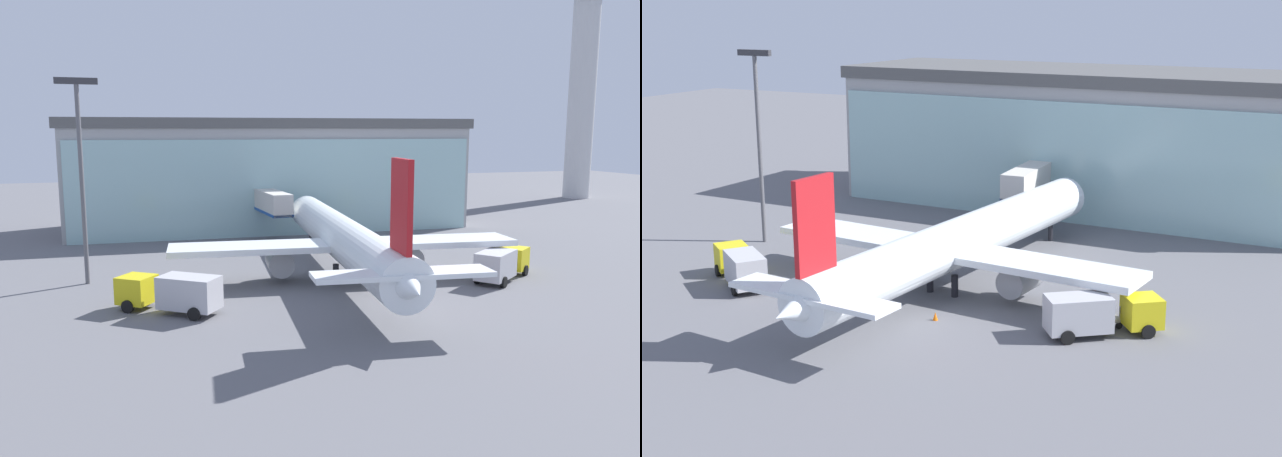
{
  "view_description": "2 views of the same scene",
  "coord_description": "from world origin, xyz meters",
  "views": [
    {
      "loc": [
        -17.31,
        -40.81,
        12.38
      ],
      "look_at": [
        -2.41,
        7.64,
        4.36
      ],
      "focal_mm": 35.0,
      "sensor_mm": 36.0,
      "label": 1
    },
    {
      "loc": [
        27.23,
        -47.58,
        20.32
      ],
      "look_at": [
        -1.17,
        10.8,
        3.68
      ],
      "focal_mm": 50.0,
      "sensor_mm": 36.0,
      "label": 2
    }
  ],
  "objects": [
    {
      "name": "catering_truck",
      "position": [
        -14.83,
        1.66,
        1.47
      ],
      "size": [
        7.17,
        6.12,
        2.65
      ],
      "rotation": [
        0.0,
        0.0,
        2.5
      ],
      "color": "yellow",
      "rests_on": "ground"
    },
    {
      "name": "terminal_building",
      "position": [
        -0.0,
        37.9,
        6.89
      ],
      "size": [
        50.07,
        17.41,
        13.77
      ],
      "rotation": [
        0.0,
        0.0,
        -0.03
      ],
      "color": "#A1A1A1",
      "rests_on": "ground"
    },
    {
      "name": "safety_cone_nose",
      "position": [
        1.58,
        1.15,
        0.28
      ],
      "size": [
        0.36,
        0.36,
        0.55
      ],
      "primitive_type": "cone",
      "color": "orange",
      "rests_on": "ground"
    },
    {
      "name": "control_tower",
      "position": [
        61.79,
        55.18,
        23.65
      ],
      "size": [
        8.24,
        8.24,
        40.92
      ],
      "color": "silver",
      "rests_on": "ground"
    },
    {
      "name": "jet_bridge",
      "position": [
        -2.23,
        28.03,
        4.29
      ],
      "size": [
        2.87,
        11.57,
        5.67
      ],
      "rotation": [
        0.0,
        0.0,
        1.63
      ],
      "color": "beige",
      "rests_on": "ground"
    },
    {
      "name": "airplane",
      "position": [
        -0.23,
        8.14,
        3.29
      ],
      "size": [
        29.05,
        38.57,
        10.73
      ],
      "rotation": [
        0.0,
        0.0,
        1.47
      ],
      "color": "white",
      "rests_on": "ground"
    },
    {
      "name": "fuel_truck",
      "position": [
        12.02,
        3.2,
        1.47
      ],
      "size": [
        7.16,
        6.14,
        2.65
      ],
      "rotation": [
        0.0,
        0.0,
        0.64
      ],
      "color": "yellow",
      "rests_on": "ground"
    },
    {
      "name": "apron_light_mast",
      "position": [
        -20.87,
        12.08,
        9.9
      ],
      "size": [
        3.2,
        0.4,
        16.41
      ],
      "color": "#59595E",
      "rests_on": "ground"
    },
    {
      "name": "safety_cone_wingtip",
      "position": [
        -14.69,
        9.08,
        0.28
      ],
      "size": [
        0.36,
        0.36,
        0.55
      ],
      "primitive_type": "cone",
      "color": "orange",
      "rests_on": "ground"
    },
    {
      "name": "baggage_cart",
      "position": [
        11.57,
        4.57,
        0.5
      ],
      "size": [
        3.08,
        3.14,
        1.5
      ],
      "rotation": [
        0.0,
        0.0,
        3.96
      ],
      "color": "#9E998C",
      "rests_on": "ground"
    },
    {
      "name": "ground",
      "position": [
        0.0,
        0.0,
        0.0
      ],
      "size": [
        240.0,
        240.0,
        0.0
      ],
      "primitive_type": "plane",
      "color": "slate"
    }
  ]
}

